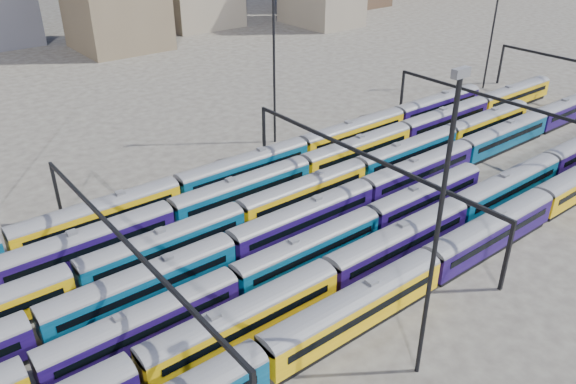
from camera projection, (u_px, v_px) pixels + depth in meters
ground at (297, 238)px, 64.62m from camera, size 500.00×500.00×0.00m
rake_0 at (429, 264)px, 55.60m from camera, size 122.76×2.99×5.04m
rake_1 at (329, 274)px, 54.24m from camera, size 119.78×2.92×4.91m
rake_2 at (142, 322)px, 48.42m from camera, size 93.23×2.73×4.59m
rake_3 at (365, 190)px, 69.38m from camera, size 118.88×2.90×4.88m
rake_4 at (164, 243)px, 59.23m from camera, size 134.29×2.81×4.71m
rake_5 at (304, 166)px, 75.42m from camera, size 119.19×2.91×4.89m
rake_6 at (244, 166)px, 75.42m from camera, size 101.07×2.96×4.98m
gantry_1 at (125, 249)px, 50.50m from camera, size 0.35×40.35×8.03m
gantry_2 at (362, 161)px, 66.87m from camera, size 0.35×40.35×8.03m
gantry_3 at (506, 108)px, 83.25m from camera, size 0.35×40.35×8.03m
mast_2 at (438, 228)px, 40.07m from camera, size 1.40×0.50×25.60m
mast_3 at (274, 54)px, 82.80m from camera, size 1.40×0.50×25.60m
mast_5 at (495, 17)px, 107.33m from camera, size 1.40×0.50×25.60m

